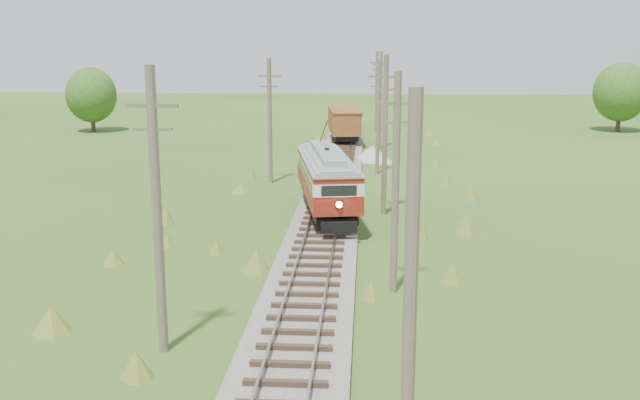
{
  "coord_description": "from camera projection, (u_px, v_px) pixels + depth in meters",
  "views": [
    {
      "loc": [
        2.16,
        -8.8,
        9.62
      ],
      "look_at": [
        0.0,
        24.25,
        2.29
      ],
      "focal_mm": 40.0,
      "sensor_mm": 36.0,
      "label": 1
    }
  ],
  "objects": [
    {
      "name": "utility_pole_r_6",
      "position": [
        376.0,
        91.0,
        77.82
      ],
      "size": [
        1.6,
        0.3,
        8.7
      ],
      "color": "brown",
      "rests_on": "ground"
    },
    {
      "name": "utility_pole_r_4",
      "position": [
        378.0,
        116.0,
        52.54
      ],
      "size": [
        1.6,
        0.3,
        8.4
      ],
      "color": "brown",
      "rests_on": "ground"
    },
    {
      "name": "utility_pole_l_a",
      "position": [
        157.0,
        210.0,
        21.75
      ],
      "size": [
        1.6,
        0.3,
        9.0
      ],
      "color": "brown",
      "rests_on": "ground"
    },
    {
      "name": "streetcar",
      "position": [
        327.0,
        176.0,
        39.52
      ],
      "size": [
        4.29,
        11.04,
        4.99
      ],
      "rotation": [
        0.0,
        0.0,
        0.17
      ],
      "color": "black",
      "rests_on": "ground"
    },
    {
      "name": "gravel_pile",
      "position": [
        374.0,
        154.0,
        59.11
      ],
      "size": [
        3.48,
        3.69,
        1.26
      ],
      "color": "gray",
      "rests_on": "ground"
    },
    {
      "name": "utility_pole_r_3",
      "position": [
        385.0,
        134.0,
        39.79
      ],
      "size": [
        1.6,
        0.3,
        9.0
      ],
      "color": "brown",
      "rests_on": "ground"
    },
    {
      "name": "tree_mid_a",
      "position": [
        91.0,
        95.0,
        77.96
      ],
      "size": [
        5.46,
        5.46,
        7.03
      ],
      "color": "#38281C",
      "rests_on": "ground"
    },
    {
      "name": "utility_pole_r_2",
      "position": [
        396.0,
        182.0,
        27.16
      ],
      "size": [
        1.6,
        0.3,
        8.6
      ],
      "color": "brown",
      "rests_on": "ground"
    },
    {
      "name": "utility_pole_r_5",
      "position": [
        380.0,
        99.0,
        65.12
      ],
      "size": [
        1.6,
        0.3,
        8.9
      ],
      "color": "brown",
      "rests_on": "ground"
    },
    {
      "name": "utility_pole_l_b",
      "position": [
        270.0,
        120.0,
        49.1
      ],
      "size": [
        1.6,
        0.3,
        8.6
      ],
      "color": "brown",
      "rests_on": "ground"
    },
    {
      "name": "railbed_main",
      "position": [
        330.0,
        199.0,
        43.88
      ],
      "size": [
        3.6,
        96.0,
        0.57
      ],
      "color": "#605B54",
      "rests_on": "ground"
    },
    {
      "name": "gondola",
      "position": [
        344.0,
        122.0,
        69.16
      ],
      "size": [
        3.63,
        8.7,
        2.81
      ],
      "rotation": [
        0.0,
        0.0,
        0.11
      ],
      "color": "black",
      "rests_on": "ground"
    },
    {
      "name": "tree_mid_b",
      "position": [
        621.0,
        92.0,
        78.1
      ],
      "size": [
        5.88,
        5.88,
        7.57
      ],
      "color": "#38281C",
      "rests_on": "ground"
    },
    {
      "name": "utility_pole_r_1",
      "position": [
        410.0,
        305.0,
        14.52
      ],
      "size": [
        0.3,
        0.3,
        8.8
      ],
      "color": "brown",
      "rests_on": "ground"
    }
  ]
}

